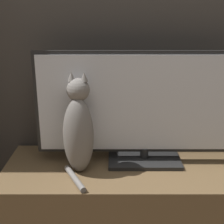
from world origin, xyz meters
The scene contains 4 objects.
wall_back centered at (0.00, 1.22, 1.30)m, with size 4.80×0.05×2.60m.
tv_stand centered at (0.00, 0.92, 0.26)m, with size 1.28×0.51×0.51m.
tv centered at (0.09, 0.99, 0.81)m, with size 1.13×0.23×0.59m.
cat centered at (-0.24, 0.88, 0.73)m, with size 0.17×0.29×0.50m.
Camera 1 is at (-0.08, -0.52, 1.29)m, focal length 50.00 mm.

